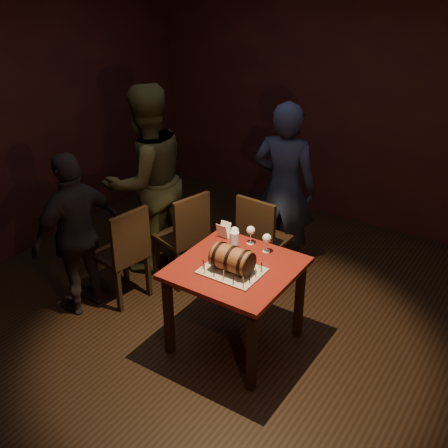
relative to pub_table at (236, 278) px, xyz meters
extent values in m
plane|color=black|center=(-0.19, 0.16, -0.64)|extent=(5.00, 5.00, 0.00)
cube|color=black|center=(-0.19, 2.66, 0.76)|extent=(5.00, 0.04, 2.80)
cube|color=black|center=(-2.69, 0.16, 0.76)|extent=(0.04, 5.00, 2.80)
cube|color=#4F100D|center=(0.00, 0.00, 0.09)|extent=(0.90, 0.90, 0.04)
cube|color=black|center=(-0.38, -0.38, -0.29)|extent=(0.06, 0.06, 0.71)
cube|color=black|center=(0.38, -0.38, -0.29)|extent=(0.06, 0.06, 0.71)
cube|color=black|center=(-0.38, 0.38, -0.29)|extent=(0.06, 0.06, 0.71)
cube|color=black|center=(0.38, 0.38, -0.29)|extent=(0.06, 0.06, 0.71)
cube|color=gray|center=(0.02, -0.08, 0.12)|extent=(0.45, 0.35, 0.01)
cylinder|color=brown|center=(0.02, -0.08, 0.22)|extent=(0.29, 0.20, 0.20)
cylinder|color=black|center=(-0.09, -0.08, 0.22)|extent=(0.02, 0.21, 0.21)
cylinder|color=black|center=(0.02, -0.08, 0.22)|extent=(0.02, 0.21, 0.21)
cylinder|color=black|center=(0.13, -0.08, 0.22)|extent=(0.02, 0.21, 0.21)
cylinder|color=black|center=(-0.13, -0.08, 0.22)|extent=(0.01, 0.19, 0.19)
cylinder|color=black|center=(0.17, -0.08, 0.22)|extent=(0.01, 0.19, 0.19)
cylinder|color=black|center=(-0.15, -0.08, 0.22)|extent=(0.04, 0.02, 0.02)
sphere|color=black|center=(-0.17, -0.08, 0.22)|extent=(0.03, 0.03, 0.03)
cylinder|color=#E6DE89|center=(-0.13, -0.23, 0.16)|extent=(0.01, 0.01, 0.08)
cylinder|color=black|center=(-0.13, -0.23, 0.21)|extent=(0.00, 0.00, 0.01)
cylinder|color=black|center=(-0.05, -0.23, 0.16)|extent=(0.01, 0.01, 0.08)
cylinder|color=black|center=(-0.05, -0.23, 0.21)|extent=(0.00, 0.00, 0.01)
cylinder|color=#E6DE89|center=(0.04, -0.23, 0.16)|extent=(0.01, 0.01, 0.08)
cylinder|color=black|center=(0.04, -0.23, 0.21)|extent=(0.00, 0.00, 0.01)
cylinder|color=black|center=(0.12, -0.23, 0.16)|extent=(0.01, 0.01, 0.08)
cylinder|color=black|center=(0.12, -0.23, 0.21)|extent=(0.00, 0.00, 0.01)
cylinder|color=#E6DE89|center=(0.21, -0.23, 0.16)|extent=(0.01, 0.01, 0.08)
cylinder|color=black|center=(0.21, -0.23, 0.21)|extent=(0.00, 0.00, 0.01)
cylinder|color=black|center=(0.21, -0.15, 0.16)|extent=(0.01, 0.01, 0.08)
cylinder|color=black|center=(0.21, -0.15, 0.21)|extent=(0.00, 0.00, 0.01)
cylinder|color=#E6DE89|center=(0.21, -0.07, 0.16)|extent=(0.01, 0.01, 0.08)
cylinder|color=black|center=(0.21, -0.07, 0.21)|extent=(0.00, 0.00, 0.01)
cylinder|color=black|center=(0.21, 0.02, 0.16)|extent=(0.01, 0.01, 0.08)
cylinder|color=black|center=(0.21, 0.02, 0.21)|extent=(0.00, 0.00, 0.01)
cylinder|color=#E6DE89|center=(0.17, 0.06, 0.16)|extent=(0.01, 0.01, 0.08)
cylinder|color=black|center=(0.17, 0.06, 0.21)|extent=(0.00, 0.00, 0.01)
cylinder|color=black|center=(0.09, 0.06, 0.16)|extent=(0.01, 0.01, 0.08)
cylinder|color=black|center=(0.09, 0.06, 0.21)|extent=(0.00, 0.00, 0.01)
cylinder|color=#E6DE89|center=(0.00, 0.06, 0.16)|extent=(0.01, 0.01, 0.08)
cylinder|color=black|center=(0.00, 0.06, 0.21)|extent=(0.00, 0.00, 0.01)
cylinder|color=black|center=(-0.08, 0.06, 0.16)|extent=(0.01, 0.01, 0.08)
cylinder|color=black|center=(-0.08, 0.06, 0.21)|extent=(0.00, 0.00, 0.01)
cylinder|color=#E6DE89|center=(-0.17, 0.06, 0.16)|extent=(0.01, 0.01, 0.08)
cylinder|color=black|center=(-0.17, 0.06, 0.21)|extent=(0.00, 0.00, 0.01)
cylinder|color=black|center=(-0.18, -0.02, 0.16)|extent=(0.01, 0.01, 0.08)
cylinder|color=black|center=(-0.18, -0.02, 0.21)|extent=(0.00, 0.00, 0.01)
cylinder|color=#E6DE89|center=(-0.18, -0.10, 0.16)|extent=(0.01, 0.01, 0.08)
cylinder|color=black|center=(-0.18, -0.10, 0.21)|extent=(0.00, 0.00, 0.01)
cylinder|color=black|center=(-0.18, -0.19, 0.16)|extent=(0.01, 0.01, 0.08)
cylinder|color=black|center=(-0.18, -0.19, 0.21)|extent=(0.00, 0.00, 0.01)
cylinder|color=silver|center=(-0.19, 0.28, 0.11)|extent=(0.06, 0.06, 0.01)
cylinder|color=silver|center=(-0.19, 0.28, 0.16)|extent=(0.01, 0.01, 0.09)
sphere|color=silver|center=(-0.19, 0.28, 0.23)|extent=(0.07, 0.07, 0.07)
sphere|color=#591114|center=(-0.19, 0.28, 0.23)|extent=(0.05, 0.05, 0.05)
cylinder|color=silver|center=(-0.09, 0.36, 0.11)|extent=(0.06, 0.06, 0.01)
cylinder|color=silver|center=(-0.09, 0.36, 0.16)|extent=(0.01, 0.01, 0.09)
sphere|color=silver|center=(-0.09, 0.36, 0.23)|extent=(0.07, 0.07, 0.07)
cylinder|color=silver|center=(0.09, 0.32, 0.11)|extent=(0.06, 0.06, 0.01)
cylinder|color=silver|center=(0.09, 0.32, 0.16)|extent=(0.01, 0.01, 0.09)
sphere|color=silver|center=(0.09, 0.32, 0.23)|extent=(0.07, 0.07, 0.07)
sphere|color=#BF594C|center=(0.09, 0.32, 0.23)|extent=(0.05, 0.05, 0.05)
cylinder|color=silver|center=(-0.15, 0.22, 0.18)|extent=(0.07, 0.07, 0.15)
cylinder|color=#9E5414|center=(-0.15, 0.22, 0.17)|extent=(0.06, 0.06, 0.11)
cylinder|color=white|center=(-0.15, 0.22, 0.23)|extent=(0.06, 0.06, 0.02)
cube|color=black|center=(-0.27, 0.95, -0.19)|extent=(0.42, 0.42, 0.04)
cube|color=black|center=(-0.09, 1.11, -0.43)|extent=(0.04, 0.04, 0.43)
cube|color=black|center=(-0.43, 1.13, -0.43)|extent=(0.04, 0.04, 0.43)
cube|color=black|center=(-0.11, 0.77, -0.43)|extent=(0.04, 0.04, 0.43)
cube|color=black|center=(-0.45, 0.79, -0.43)|extent=(0.04, 0.04, 0.43)
cube|color=black|center=(-0.28, 0.77, 0.06)|extent=(0.40, 0.06, 0.46)
cube|color=black|center=(-0.97, 0.56, -0.19)|extent=(0.49, 0.49, 0.04)
cube|color=black|center=(-1.09, 0.77, -0.43)|extent=(0.04, 0.04, 0.43)
cube|color=black|center=(-1.18, 0.44, -0.43)|extent=(0.04, 0.04, 0.43)
cube|color=black|center=(-0.76, 0.68, -0.43)|extent=(0.04, 0.04, 0.43)
cube|color=black|center=(-0.85, 0.35, -0.43)|extent=(0.04, 0.04, 0.43)
cube|color=black|center=(-0.80, 0.51, 0.06)|extent=(0.14, 0.40, 0.46)
cube|color=black|center=(-1.23, 0.00, -0.19)|extent=(0.46, 0.46, 0.04)
cube|color=black|center=(-1.37, 0.19, -0.43)|extent=(0.04, 0.04, 0.43)
cube|color=black|center=(-1.43, -0.14, -0.43)|extent=(0.04, 0.04, 0.43)
cube|color=black|center=(-1.04, 0.14, -0.43)|extent=(0.04, 0.04, 0.43)
cube|color=black|center=(-1.09, -0.20, -0.43)|extent=(0.04, 0.04, 0.43)
cube|color=black|center=(-1.06, -0.03, 0.06)|extent=(0.10, 0.40, 0.46)
imported|color=#1A2035|center=(-0.28, 1.30, 0.21)|extent=(0.69, 0.52, 1.70)
imported|color=#39391C|center=(-1.38, 0.59, 0.28)|extent=(0.94, 1.07, 1.85)
imported|color=black|center=(-1.42, -0.30, 0.10)|extent=(0.47, 0.90, 1.48)
camera|label=1|loc=(1.94, -3.11, 2.40)|focal=45.00mm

